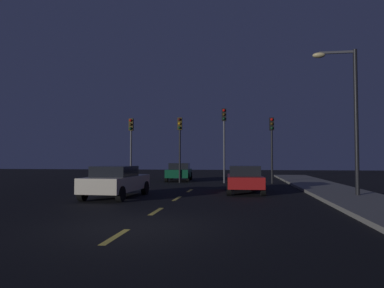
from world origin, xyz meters
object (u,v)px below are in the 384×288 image
Objects in this scene: traffic_signal_center_right at (224,131)px; traffic_signal_far_right at (272,137)px; traffic_signal_far_left at (131,137)px; traffic_signal_center_left at (180,137)px; car_stopped_ahead at (244,179)px; street_lamp_right at (349,107)px; car_adjacent_lane at (116,181)px; car_oncoming_far at (179,172)px.

traffic_signal_center_right reaches higher than traffic_signal_far_right.
traffic_signal_center_left reaches higher than traffic_signal_far_left.
traffic_signal_center_left is at bearing 180.00° from traffic_signal_far_right.
car_stopped_ahead is at bearing -39.80° from traffic_signal_far_left.
traffic_signal_far_left reaches higher than car_stopped_ahead.
street_lamp_right is (2.57, -8.97, 0.74)m from traffic_signal_far_right.
traffic_signal_far_right is 7.60m from car_stopped_ahead.
traffic_signal_center_right is at bearing 101.10° from car_stopped_ahead.
street_lamp_right is (12.81, -8.97, 0.68)m from traffic_signal_far_left.
traffic_signal_far_right is at bearing 52.66° from car_adjacent_lane.
traffic_signal_far_left is 0.88× the size of traffic_signal_center_right.
traffic_signal_center_left is 1.10× the size of car_adjacent_lane.
traffic_signal_far_left is 10.24m from traffic_signal_far_right.
traffic_signal_center_left reaches higher than car_oncoming_far.
traffic_signal_far_left is at bearing 145.01° from street_lamp_right.
car_adjacent_lane is at bearing -96.34° from traffic_signal_center_left.
car_adjacent_lane is at bearing -127.34° from traffic_signal_far_right.
traffic_signal_center_right reaches higher than traffic_signal_far_left.
car_adjacent_lane is at bearing -75.75° from traffic_signal_far_left.
car_oncoming_far is (0.71, 12.20, -0.01)m from car_adjacent_lane.
car_stopped_ahead is 10.28m from car_oncoming_far.
car_adjacent_lane is at bearing -93.34° from car_oncoming_far.
street_lamp_right is at bearing -24.66° from car_stopped_ahead.
traffic_signal_far_right is at bearing -0.03° from traffic_signal_center_right.
traffic_signal_center_right is 5.16m from car_oncoming_far.
street_lamp_right is (9.13, -8.97, 0.68)m from traffic_signal_center_left.
street_lamp_right reaches higher than car_stopped_ahead.
car_oncoming_far is (-6.97, 2.12, -2.54)m from traffic_signal_far_right.
traffic_signal_far_right reaches higher than car_oncoming_far.
traffic_signal_center_right reaches higher than traffic_signal_center_left.
traffic_signal_far_right is (6.57, -0.00, -0.07)m from traffic_signal_center_left.
traffic_signal_center_right reaches higher than car_oncoming_far.
car_adjacent_lane reaches higher than car_stopped_ahead.
street_lamp_right is (10.25, 1.11, 3.27)m from car_adjacent_lane.
traffic_signal_center_right reaches higher than car_stopped_ahead.
street_lamp_right reaches higher than traffic_signal_far_left.
street_lamp_right is (4.56, -2.09, 3.30)m from car_stopped_ahead.
car_stopped_ahead is at bearing 155.34° from street_lamp_right.
car_stopped_ahead is (1.35, -6.88, -3.01)m from traffic_signal_center_right.
car_oncoming_far is 14.99m from street_lamp_right.
traffic_signal_center_left is 3.39m from car_oncoming_far.
car_oncoming_far is at bearing 130.70° from street_lamp_right.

